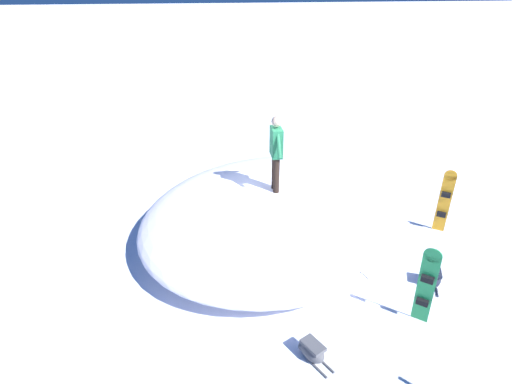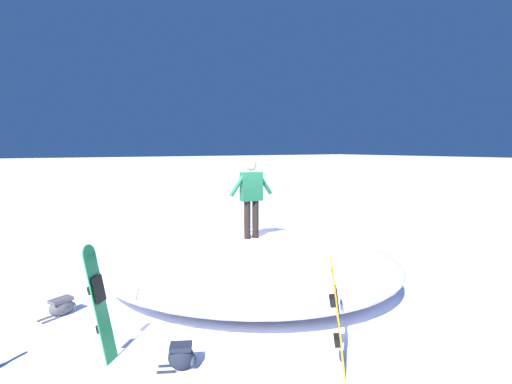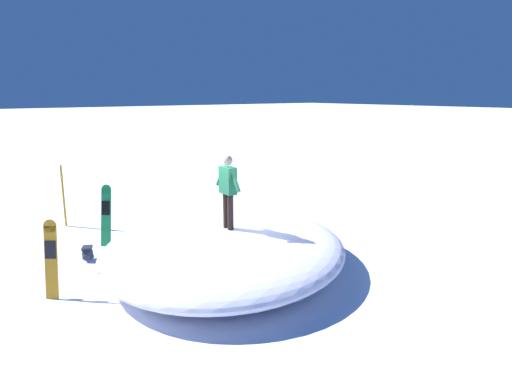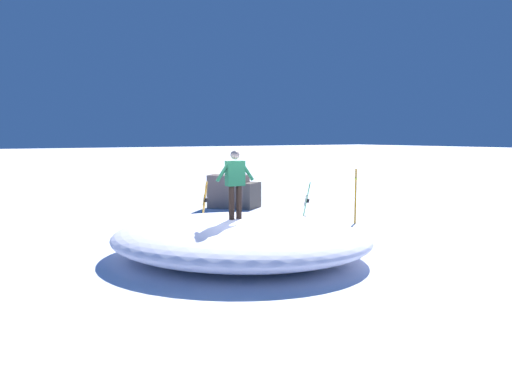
# 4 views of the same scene
# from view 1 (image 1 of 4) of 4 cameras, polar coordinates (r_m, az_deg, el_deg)

# --- Properties ---
(ground) EXTENTS (240.00, 240.00, 0.00)m
(ground) POSITION_cam_1_polar(r_m,az_deg,el_deg) (9.69, -0.82, -4.70)
(ground) COLOR white
(snow_mound) EXTENTS (8.54, 8.59, 0.99)m
(snow_mound) POSITION_cam_1_polar(r_m,az_deg,el_deg) (9.26, 2.88, -2.80)
(snow_mound) COLOR white
(snow_mound) RESTS_ON ground
(snowboarder_standing) EXTENTS (1.03, 0.25, 1.70)m
(snowboarder_standing) POSITION_cam_1_polar(r_m,az_deg,el_deg) (8.74, 2.84, 6.04)
(snowboarder_standing) COLOR black
(snowboarder_standing) RESTS_ON snow_mound
(snowboard_primary_upright) EXTENTS (0.34, 0.35, 1.61)m
(snowboard_primary_upright) POSITION_cam_1_polar(r_m,az_deg,el_deg) (9.94, 24.93, -1.13)
(snowboard_primary_upright) COLOR orange
(snowboard_primary_upright) RESTS_ON ground
(snowboard_secondary_upright) EXTENTS (0.42, 0.42, 1.65)m
(snowboard_secondary_upright) POSITION_cam_1_polar(r_m,az_deg,el_deg) (7.15, 22.74, -12.03)
(snowboard_secondary_upright) COLOR #1E8C47
(snowboard_secondary_upright) RESTS_ON ground
(backpack_near) EXTENTS (0.67, 0.46, 0.31)m
(backpack_near) POSITION_cam_1_polar(r_m,az_deg,el_deg) (6.68, 7.85, -21.13)
(backpack_near) COLOR #4C4C51
(backpack_near) RESTS_ON ground
(backpack_far) EXTENTS (0.55, 0.42, 0.35)m
(backpack_far) POSITION_cam_1_polar(r_m,az_deg,el_deg) (8.51, 23.62, -10.98)
(backpack_far) COLOR #1E2333
(backpack_far) RESTS_ON ground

